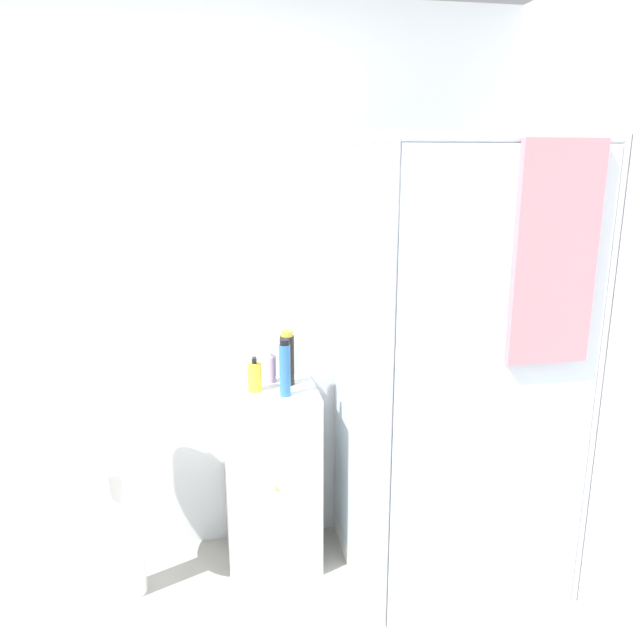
# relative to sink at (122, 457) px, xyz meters

# --- Properties ---
(wall_back) EXTENTS (6.40, 0.06, 2.50)m
(wall_back) POSITION_rel_sink_xyz_m (0.14, 0.35, 0.60)
(wall_back) COLOR silver
(wall_back) RESTS_ON ground_plane
(shower_enclosure) EXTENTS (0.84, 0.87, 1.93)m
(shower_enclosure) POSITION_rel_sink_xyz_m (1.34, -0.18, -0.10)
(shower_enclosure) COLOR white
(shower_enclosure) RESTS_ON ground_plane
(vanity_cabinet) EXTENTS (0.42, 0.38, 0.85)m
(vanity_cabinet) POSITION_rel_sink_xyz_m (0.63, 0.14, -0.22)
(vanity_cabinet) COLOR silver
(vanity_cabinet) RESTS_ON ground_plane
(sink) EXTENTS (0.44, 0.44, 0.96)m
(sink) POSITION_rel_sink_xyz_m (0.00, 0.00, 0.00)
(sink) COLOR white
(sink) RESTS_ON ground_plane
(soap_dispenser) EXTENTS (0.06, 0.06, 0.16)m
(soap_dispenser) POSITION_rel_sink_xyz_m (0.57, 0.13, 0.27)
(soap_dispenser) COLOR yellow
(soap_dispenser) RESTS_ON vanity_cabinet
(shampoo_bottle_tall_black) EXTENTS (0.06, 0.06, 0.25)m
(shampoo_bottle_tall_black) POSITION_rel_sink_xyz_m (0.72, 0.19, 0.32)
(shampoo_bottle_tall_black) COLOR black
(shampoo_bottle_tall_black) RESTS_ON vanity_cabinet
(shampoo_bottle_blue) EXTENTS (0.05, 0.05, 0.25)m
(shampoo_bottle_blue) POSITION_rel_sink_xyz_m (0.69, 0.05, 0.32)
(shampoo_bottle_blue) COLOR #2D66A3
(shampoo_bottle_blue) RESTS_ON vanity_cabinet
(lotion_bottle_white) EXTENTS (0.05, 0.05, 0.15)m
(lotion_bottle_white) POSITION_rel_sink_xyz_m (0.65, 0.24, 0.26)
(lotion_bottle_white) COLOR #B299C6
(lotion_bottle_white) RESTS_ON vanity_cabinet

